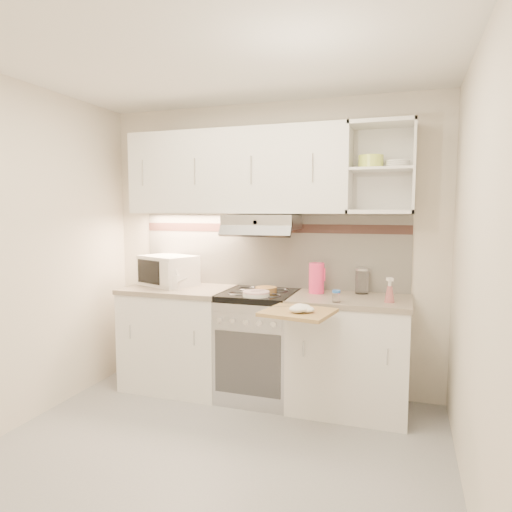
# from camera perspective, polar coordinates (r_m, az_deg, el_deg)

# --- Properties ---
(ground) EXTENTS (3.00, 3.00, 0.00)m
(ground) POSITION_cam_1_polar(r_m,az_deg,el_deg) (3.14, -6.50, -24.47)
(ground) COLOR gray
(ground) RESTS_ON ground
(room_shell) EXTENTS (3.04, 2.84, 2.52)m
(room_shell) POSITION_cam_1_polar(r_m,az_deg,el_deg) (3.05, -3.89, 6.68)
(room_shell) COLOR beige
(room_shell) RESTS_ON ground
(base_cabinet_left) EXTENTS (0.90, 0.60, 0.86)m
(base_cabinet_left) POSITION_cam_1_polar(r_m,az_deg,el_deg) (4.19, -9.61, -10.22)
(base_cabinet_left) COLOR white
(base_cabinet_left) RESTS_ON ground
(worktop_left) EXTENTS (0.92, 0.62, 0.04)m
(worktop_left) POSITION_cam_1_polar(r_m,az_deg,el_deg) (4.09, -9.71, -4.14)
(worktop_left) COLOR gray
(worktop_left) RESTS_ON base_cabinet_left
(base_cabinet_right) EXTENTS (0.90, 0.60, 0.86)m
(base_cabinet_right) POSITION_cam_1_polar(r_m,az_deg,el_deg) (3.75, 11.56, -12.15)
(base_cabinet_right) COLOR white
(base_cabinet_right) RESTS_ON ground
(worktop_right) EXTENTS (0.92, 0.62, 0.04)m
(worktop_right) POSITION_cam_1_polar(r_m,az_deg,el_deg) (3.64, 11.70, -5.40)
(worktop_right) COLOR gray
(worktop_right) RESTS_ON base_cabinet_right
(electric_range) EXTENTS (0.60, 0.60, 0.90)m
(electric_range) POSITION_cam_1_polar(r_m,az_deg,el_deg) (3.90, 0.35, -11.03)
(electric_range) COLOR #B7B7BC
(electric_range) RESTS_ON ground
(microwave) EXTENTS (0.57, 0.51, 0.27)m
(microwave) POSITION_cam_1_polar(r_m,az_deg,el_deg) (4.20, -10.93, -1.78)
(microwave) COLOR silver
(microwave) RESTS_ON worktop_left
(watering_can) EXTENTS (0.22, 0.11, 0.19)m
(watering_can) POSITION_cam_1_polar(r_m,az_deg,el_deg) (3.99, -10.22, -3.13)
(watering_can) COLOR silver
(watering_can) RESTS_ON worktop_left
(plate_stack) EXTENTS (0.21, 0.21, 0.05)m
(plate_stack) POSITION_cam_1_polar(r_m,az_deg,el_deg) (3.61, 0.02, -4.72)
(plate_stack) COLOR silver
(plate_stack) RESTS_ON electric_range
(bread_loaf) EXTENTS (0.18, 0.18, 0.04)m
(bread_loaf) POSITION_cam_1_polar(r_m,az_deg,el_deg) (3.78, 1.26, -4.23)
(bread_loaf) COLOR olive
(bread_loaf) RESTS_ON electric_range
(pink_pitcher) EXTENTS (0.13, 0.12, 0.25)m
(pink_pitcher) POSITION_cam_1_polar(r_m,az_deg,el_deg) (3.76, 7.59, -2.73)
(pink_pitcher) COLOR #FF356D
(pink_pitcher) RESTS_ON worktop_right
(glass_jar) EXTENTS (0.11, 0.11, 0.21)m
(glass_jar) POSITION_cam_1_polar(r_m,az_deg,el_deg) (3.81, 13.09, -3.03)
(glass_jar) COLOR white
(glass_jar) RESTS_ON worktop_right
(spice_jar) EXTENTS (0.06, 0.06, 0.09)m
(spice_jar) POSITION_cam_1_polar(r_m,az_deg,el_deg) (3.43, 10.01, -4.95)
(spice_jar) COLOR white
(spice_jar) RESTS_ON worktop_right
(spray_bottle) EXTENTS (0.07, 0.07, 0.20)m
(spray_bottle) POSITION_cam_1_polar(r_m,az_deg,el_deg) (3.51, 16.36, -4.34)
(spray_bottle) COLOR pink
(spray_bottle) RESTS_ON worktop_right
(cutting_board) EXTENTS (0.52, 0.48, 0.02)m
(cutting_board) POSITION_cam_1_polar(r_m,az_deg,el_deg) (3.19, 5.29, -7.03)
(cutting_board) COLOR #A57D4B
(cutting_board) RESTS_ON base_cabinet_right
(dish_towel) EXTENTS (0.29, 0.27, 0.06)m
(dish_towel) POSITION_cam_1_polar(r_m,az_deg,el_deg) (3.14, 5.33, -6.44)
(dish_towel) COLOR silver
(dish_towel) RESTS_ON cutting_board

